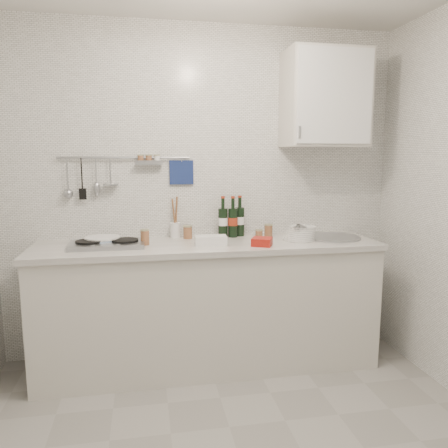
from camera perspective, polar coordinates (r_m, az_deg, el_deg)
name	(u,v)px	position (r m, az deg, el deg)	size (l,w,h in m)	color
back_wall	(202,193)	(3.37, -2.84, 4.06)	(3.00, 0.02, 2.50)	silver
counter	(210,308)	(3.25, -1.91, -10.86)	(2.44, 0.64, 0.96)	beige
wall_rail	(122,171)	(3.30, -13.17, 6.80)	(0.98, 0.09, 0.34)	#93969B
wall_cabinet	(325,99)	(3.45, 13.07, 15.61)	(0.60, 0.38, 0.70)	beige
plate_stack_hob	(101,241)	(3.17, -15.76, -2.11)	(0.27, 0.27, 0.05)	#4C7AAC
plate_stack_sink	(301,233)	(3.27, 9.98, -1.19)	(0.25, 0.24, 0.10)	white
wine_bottles	(232,217)	(3.32, 1.04, 0.97)	(0.21, 0.11, 0.31)	black
butter_dish	(211,240)	(3.03, -1.74, -2.15)	(0.22, 0.11, 0.07)	white
strawberry_punnet	(262,242)	(3.02, 4.98, -2.32)	(0.13, 0.13, 0.05)	red
utensil_crock	(175,228)	(3.32, -6.37, -0.52)	(0.08, 0.08, 0.31)	white
jar_a	(188,232)	(3.28, -4.76, -1.04)	(0.07, 0.07, 0.10)	brown
jar_b	(268,230)	(3.37, 5.82, -0.80)	(0.07, 0.07, 0.09)	brown
jar_c	(259,234)	(3.28, 4.59, -1.30)	(0.06, 0.06, 0.07)	brown
jar_d	(145,237)	(3.08, -10.29, -1.67)	(0.06, 0.06, 0.11)	brown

